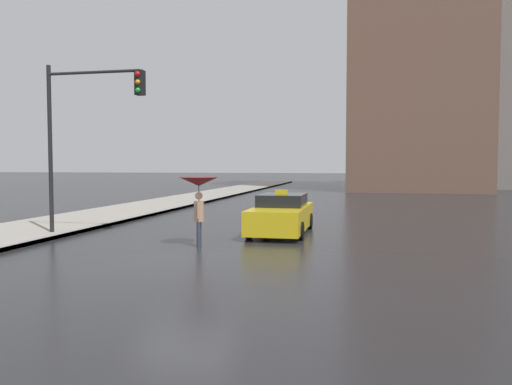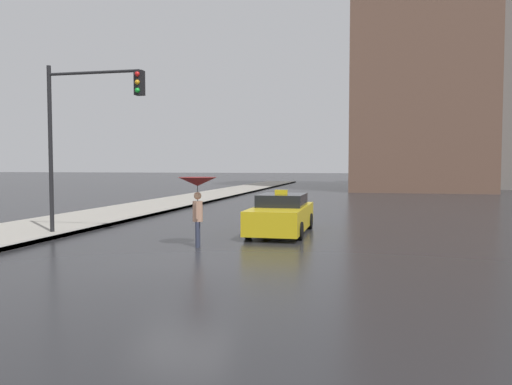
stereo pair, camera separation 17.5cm
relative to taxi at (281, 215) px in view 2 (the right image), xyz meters
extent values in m
plane|color=#262628|center=(-1.63, -5.70, -0.66)|extent=(300.00, 300.00, 0.00)
cube|color=gold|center=(0.00, -0.04, -0.10)|extent=(1.80, 4.74, 0.81)
cube|color=black|center=(0.00, 0.20, 0.52)|extent=(1.58, 2.13, 0.43)
cylinder|color=black|center=(0.85, -1.51, -0.36)|extent=(0.20, 0.60, 0.60)
cylinder|color=black|center=(-0.86, -1.51, -0.36)|extent=(0.20, 0.60, 0.60)
cylinder|color=black|center=(0.85, 1.43, -0.36)|extent=(0.20, 0.60, 0.60)
cylinder|color=black|center=(-0.86, 1.43, -0.36)|extent=(0.20, 0.60, 0.60)
cube|color=yellow|center=(0.00, -0.04, 0.82)|extent=(0.44, 0.16, 0.16)
cylinder|color=#2D3347|center=(-1.91, -3.62, -0.28)|extent=(0.14, 0.14, 0.76)
cylinder|color=#2D3347|center=(-1.95, -3.41, -0.28)|extent=(0.14, 0.14, 0.76)
cylinder|color=tan|center=(-1.93, -3.52, 0.40)|extent=(0.35, 0.35, 0.60)
sphere|color=tan|center=(-1.93, -3.52, 0.87)|extent=(0.22, 0.22, 0.22)
cylinder|color=tan|center=(-1.89, -3.70, 0.45)|extent=(0.08, 0.08, 0.51)
cylinder|color=tan|center=(-1.97, -3.33, 0.45)|extent=(0.08, 0.08, 0.51)
cone|color=maroon|center=(-1.93, -3.52, 1.29)|extent=(1.15, 1.15, 0.26)
cylinder|color=black|center=(-1.93, -3.52, 0.95)|extent=(0.02, 0.02, 0.68)
cube|color=#BFB28C|center=(-2.04, -3.26, -0.24)|extent=(0.13, 0.20, 0.28)
cylinder|color=black|center=(-7.62, -2.36, 2.24)|extent=(0.14, 0.14, 5.82)
cylinder|color=black|center=(-5.96, -2.36, 4.85)|extent=(3.32, 0.10, 0.10)
cube|color=black|center=(-4.30, -2.36, 4.45)|extent=(0.28, 0.28, 0.80)
sphere|color=red|center=(-4.30, -2.52, 4.71)|extent=(0.16, 0.16, 0.16)
sphere|color=orange|center=(-4.30, -2.52, 4.45)|extent=(0.16, 0.16, 0.16)
sphere|color=green|center=(-4.30, -2.52, 4.19)|extent=(0.16, 0.16, 0.16)
cube|color=brown|center=(7.72, 34.48, 17.64)|extent=(12.60, 13.64, 36.61)
camera|label=1|loc=(2.77, -17.59, 1.76)|focal=35.00mm
camera|label=2|loc=(2.94, -17.56, 1.76)|focal=35.00mm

